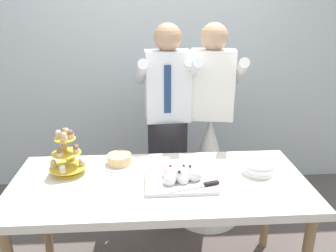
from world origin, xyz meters
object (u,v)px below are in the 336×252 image
person_groom (168,140)px  person_bride (209,156)px  cupcake_stand (67,156)px  main_cake_tray (181,177)px  round_cake (119,160)px  plate_stack (259,168)px  dessert_table (160,192)px

person_groom → person_bride: size_ratio=1.00×
cupcake_stand → person_bride: (1.02, 0.61, -0.31)m
main_cake_tray → round_cake: bearing=145.2°
main_cake_tray → person_bride: bearing=67.7°
person_groom → plate_stack: bearing=-51.3°
cupcake_stand → person_bride: size_ratio=0.18×
dessert_table → person_bride: person_bride is taller
main_cake_tray → person_bride: person_bride is taller
plate_stack → round_cake: 0.90m
person_bride → main_cake_tray: bearing=-112.3°
person_groom → person_bride: same height
cupcake_stand → round_cake: size_ratio=1.27×
dessert_table → plate_stack: 0.64m
cupcake_stand → plate_stack: cupcake_stand is taller
plate_stack → person_bride: size_ratio=0.12×
round_cake → person_bride: person_bride is taller
cupcake_stand → round_cake: bearing=17.2°
main_cake_tray → person_groom: size_ratio=0.26×
dessert_table → cupcake_stand: bearing=166.4°
dessert_table → person_groom: size_ratio=1.08×
dessert_table → main_cake_tray: main_cake_tray is taller
round_cake → person_bride: (0.70, 0.51, -0.22)m
dessert_table → plate_stack: size_ratio=9.39×
dessert_table → person_bride: 0.88m
dessert_table → cupcake_stand: 0.62m
dessert_table → cupcake_stand: cupcake_stand is taller
main_cake_tray → dessert_table: bearing=166.2°
plate_stack → dessert_table: bearing=-174.5°
main_cake_tray → plate_stack: bearing=10.4°
round_cake → person_groom: (0.35, 0.49, -0.06)m
plate_stack → person_groom: 0.85m
dessert_table → person_groom: person_groom is taller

